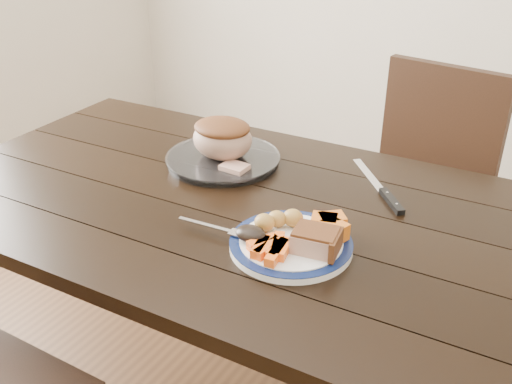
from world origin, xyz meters
The scene contains 14 objects.
dining_table centered at (0.00, 0.00, 0.66)m, with size 1.64×0.97×0.75m.
chair_far centered at (0.29, 0.74, 0.52)m, with size 0.47×0.48×0.93m.
dinner_plate centered at (0.23, -0.12, 0.76)m, with size 0.27×0.27×0.02m, color white.
plate_rim centered at (0.23, -0.12, 0.77)m, with size 0.27×0.27×0.02m, color #0D1942.
serving_platter centered at (-0.14, 0.16, 0.76)m, with size 0.31×0.31×0.02m, color white.
pork_slice centered at (0.29, -0.13, 0.79)m, with size 0.09×0.07×0.04m, color tan.
roasted_potatoes centered at (0.18, -0.09, 0.79)m, with size 0.09×0.09×0.04m.
carrot_batons centered at (0.22, -0.18, 0.78)m, with size 0.09×0.11×0.02m.
pumpkin_wedges centered at (0.29, -0.05, 0.79)m, with size 0.10×0.09×0.04m.
dark_mushroom centered at (0.16, -0.17, 0.79)m, with size 0.07×0.05×0.03m, color black.
fork centered at (0.07, -0.16, 0.77)m, with size 0.18×0.03×0.00m.
roast_joint centered at (-0.14, 0.16, 0.82)m, with size 0.17×0.15×0.11m, color tan.
cut_slice centered at (-0.06, 0.11, 0.78)m, with size 0.07×0.06×0.02m, color tan.
carving_knife centered at (0.32, 0.21, 0.76)m, with size 0.23×0.25×0.01m.
Camera 1 is at (0.70, -1.05, 1.44)m, focal length 40.00 mm.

